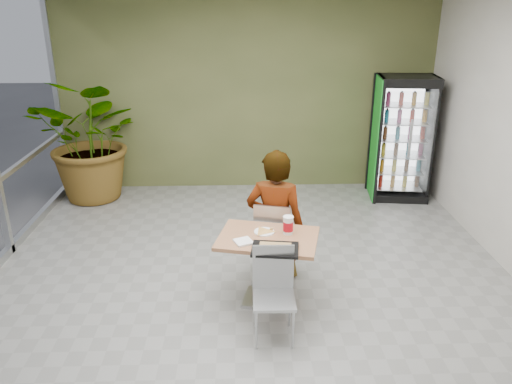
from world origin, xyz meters
TOP-DOWN VIEW (x-y plane):
  - ground at (0.00, 0.00)m, footprint 7.00×7.00m
  - room_envelope at (0.00, 0.00)m, footprint 6.00×7.00m
  - dining_table at (0.17, -0.02)m, footprint 1.11×0.89m
  - chair_far at (0.25, 0.49)m, footprint 0.49×0.49m
  - chair_near at (0.19, -0.53)m, footprint 0.39×0.39m
  - seated_woman at (0.28, 0.53)m, footprint 0.75×0.58m
  - pizza_plate at (0.13, 0.08)m, footprint 0.29×0.24m
  - soda_cup at (0.37, 0.05)m, footprint 0.11×0.11m
  - napkin_stack at (-0.08, -0.14)m, footprint 0.21×0.21m
  - cafeteria_tray at (0.22, -0.32)m, footprint 0.48×0.37m
  - beverage_fridge at (2.41, 2.91)m, footprint 0.95×0.76m
  - potted_plant at (-2.34, 3.00)m, footprint 2.14×2.00m

SIDE VIEW (x-z plane):
  - ground at x=0.00m, z-range 0.00..0.00m
  - chair_near at x=0.19m, z-range 0.07..0.94m
  - chair_far at x=0.25m, z-range 0.08..0.99m
  - dining_table at x=0.17m, z-range 0.16..0.91m
  - seated_woman at x=0.28m, z-range -0.30..1.49m
  - napkin_stack at x=-0.08m, z-range 0.75..0.77m
  - cafeteria_tray at x=0.22m, z-range 0.75..0.78m
  - pizza_plate at x=0.13m, z-range 0.75..0.78m
  - soda_cup at x=0.37m, z-range 0.75..0.94m
  - beverage_fridge at x=2.41m, z-range 0.00..1.91m
  - potted_plant at x=-2.34m, z-range 0.00..1.92m
  - room_envelope at x=0.00m, z-range 0.00..3.20m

